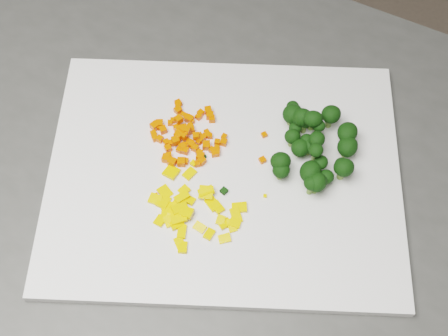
% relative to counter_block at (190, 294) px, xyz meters
% --- Properties ---
extents(ground, '(4.00, 4.00, 0.00)m').
position_rel_counter_block_xyz_m(ground, '(-0.21, 0.05, -0.45)').
color(ground, '#786555').
rests_on(ground, ground).
extents(counter_block, '(1.21, 0.95, 0.90)m').
position_rel_counter_block_xyz_m(counter_block, '(0.00, 0.00, 0.00)').
color(counter_block, '#40403E').
rests_on(counter_block, ground).
extents(cutting_board, '(0.49, 0.42, 0.01)m').
position_rel_counter_block_xyz_m(cutting_board, '(0.06, 0.02, 0.46)').
color(cutting_board, white).
rests_on(cutting_board, counter_block).
extents(carrot_pile, '(0.09, 0.09, 0.03)m').
position_rel_counter_block_xyz_m(carrot_pile, '(0.00, 0.06, 0.47)').
color(carrot_pile, '#EF4602').
rests_on(carrot_pile, cutting_board).
extents(pepper_pile, '(0.11, 0.11, 0.02)m').
position_rel_counter_block_xyz_m(pepper_pile, '(0.04, -0.03, 0.47)').
color(pepper_pile, yellow).
rests_on(pepper_pile, cutting_board).
extents(broccoli_pile, '(0.11, 0.11, 0.05)m').
position_rel_counter_block_xyz_m(broccoli_pile, '(0.15, 0.08, 0.49)').
color(broccoli_pile, black).
rests_on(broccoli_pile, cutting_board).
extents(carrot_cube_0, '(0.01, 0.01, 0.01)m').
position_rel_counter_block_xyz_m(carrot_cube_0, '(-0.02, 0.10, 0.47)').
color(carrot_cube_0, '#EF4602').
rests_on(carrot_cube_0, carrot_pile).
extents(carrot_cube_1, '(0.01, 0.01, 0.01)m').
position_rel_counter_block_xyz_m(carrot_cube_1, '(-0.01, 0.09, 0.46)').
color(carrot_cube_1, '#EF4602').
rests_on(carrot_cube_1, carrot_pile).
extents(carrot_cube_2, '(0.01, 0.01, 0.01)m').
position_rel_counter_block_xyz_m(carrot_cube_2, '(-0.04, 0.07, 0.47)').
color(carrot_cube_2, '#EF4602').
rests_on(carrot_cube_2, carrot_pile).
extents(carrot_cube_3, '(0.01, 0.01, 0.01)m').
position_rel_counter_block_xyz_m(carrot_cube_3, '(0.03, 0.07, 0.46)').
color(carrot_cube_3, '#EF4602').
rests_on(carrot_cube_3, carrot_pile).
extents(carrot_cube_4, '(0.01, 0.01, 0.01)m').
position_rel_counter_block_xyz_m(carrot_cube_4, '(0.02, 0.04, 0.46)').
color(carrot_cube_4, '#EF4602').
rests_on(carrot_cube_4, carrot_pile).
extents(carrot_cube_5, '(0.01, 0.01, 0.01)m').
position_rel_counter_block_xyz_m(carrot_cube_5, '(-0.01, 0.07, 0.47)').
color(carrot_cube_5, '#EF4602').
rests_on(carrot_cube_5, carrot_pile).
extents(carrot_cube_6, '(0.01, 0.01, 0.01)m').
position_rel_counter_block_xyz_m(carrot_cube_6, '(-0.01, 0.06, 0.46)').
color(carrot_cube_6, '#EF4602').
rests_on(carrot_cube_6, carrot_pile).
extents(carrot_cube_7, '(0.01, 0.01, 0.01)m').
position_rel_counter_block_xyz_m(carrot_cube_7, '(0.02, 0.06, 0.46)').
color(carrot_cube_7, '#EF4602').
rests_on(carrot_cube_7, carrot_pile).
extents(carrot_cube_8, '(0.01, 0.01, 0.01)m').
position_rel_counter_block_xyz_m(carrot_cube_8, '(-0.01, 0.07, 0.47)').
color(carrot_cube_8, '#EF4602').
rests_on(carrot_cube_8, carrot_pile).
extents(carrot_cube_9, '(0.01, 0.01, 0.01)m').
position_rel_counter_block_xyz_m(carrot_cube_9, '(-0.04, 0.06, 0.47)').
color(carrot_cube_9, '#EF4602').
rests_on(carrot_cube_9, carrot_pile).
extents(carrot_cube_10, '(0.01, 0.01, 0.01)m').
position_rel_counter_block_xyz_m(carrot_cube_10, '(0.00, 0.04, 0.46)').
color(carrot_cube_10, '#EF4602').
rests_on(carrot_cube_10, carrot_pile).
extents(carrot_cube_11, '(0.01, 0.01, 0.01)m').
position_rel_counter_block_xyz_m(carrot_cube_11, '(0.03, 0.03, 0.47)').
color(carrot_cube_11, '#EF4602').
rests_on(carrot_cube_11, carrot_pile).
extents(carrot_cube_12, '(0.01, 0.01, 0.01)m').
position_rel_counter_block_xyz_m(carrot_cube_12, '(0.05, 0.06, 0.47)').
color(carrot_cube_12, '#EF4602').
rests_on(carrot_cube_12, carrot_pile).
extents(carrot_cube_13, '(0.01, 0.01, 0.01)m').
position_rel_counter_block_xyz_m(carrot_cube_13, '(0.00, 0.04, 0.47)').
color(carrot_cube_13, '#EF4602').
rests_on(carrot_cube_13, carrot_pile).
extents(carrot_cube_14, '(0.01, 0.01, 0.01)m').
position_rel_counter_block_xyz_m(carrot_cube_14, '(-0.02, 0.10, 0.47)').
color(carrot_cube_14, '#EF4602').
rests_on(carrot_cube_14, carrot_pile).
extents(carrot_cube_15, '(0.01, 0.01, 0.01)m').
position_rel_counter_block_xyz_m(carrot_cube_15, '(-0.00, 0.04, 0.46)').
color(carrot_cube_15, '#EF4602').
rests_on(carrot_cube_15, carrot_pile).
extents(carrot_cube_16, '(0.01, 0.01, 0.01)m').
position_rel_counter_block_xyz_m(carrot_cube_16, '(-0.00, 0.06, 0.47)').
color(carrot_cube_16, '#EF4602').
rests_on(carrot_cube_16, carrot_pile).
extents(carrot_cube_17, '(0.01, 0.01, 0.01)m').
position_rel_counter_block_xyz_m(carrot_cube_17, '(0.01, 0.04, 0.47)').
color(carrot_cube_17, '#EF4602').
rests_on(carrot_cube_17, carrot_pile).
extents(carrot_cube_18, '(0.01, 0.01, 0.01)m').
position_rel_counter_block_xyz_m(carrot_cube_18, '(-0.04, 0.06, 0.46)').
color(carrot_cube_18, '#EF4602').
rests_on(carrot_cube_18, carrot_pile).
extents(carrot_cube_19, '(0.01, 0.01, 0.01)m').
position_rel_counter_block_xyz_m(carrot_cube_19, '(-0.00, 0.06, 0.47)').
color(carrot_cube_19, '#EF4602').
rests_on(carrot_cube_19, carrot_pile).
extents(carrot_cube_20, '(0.01, 0.01, 0.01)m').
position_rel_counter_block_xyz_m(carrot_cube_20, '(0.00, 0.05, 0.46)').
color(carrot_cube_20, '#EF4602').
rests_on(carrot_cube_20, carrot_pile).
extents(carrot_cube_21, '(0.01, 0.01, 0.01)m').
position_rel_counter_block_xyz_m(carrot_cube_21, '(0.03, 0.03, 0.47)').
color(carrot_cube_21, '#EF4602').
rests_on(carrot_cube_21, carrot_pile).
extents(carrot_cube_22, '(0.01, 0.01, 0.01)m').
position_rel_counter_block_xyz_m(carrot_cube_22, '(-0.00, 0.08, 0.47)').
color(carrot_cube_22, '#EF4602').
rests_on(carrot_cube_22, carrot_pile).
extents(carrot_cube_23, '(0.01, 0.01, 0.01)m').
position_rel_counter_block_xyz_m(carrot_cube_23, '(0.02, 0.07, 0.46)').
color(carrot_cube_23, '#EF4602').
rests_on(carrot_cube_23, carrot_pile).
extents(carrot_cube_24, '(0.01, 0.01, 0.01)m').
position_rel_counter_block_xyz_m(carrot_cube_24, '(0.02, 0.05, 0.46)').
color(carrot_cube_24, '#EF4602').
rests_on(carrot_cube_24, carrot_pile).
extents(carrot_cube_25, '(0.01, 0.01, 0.01)m').
position_rel_counter_block_xyz_m(carrot_cube_25, '(0.01, 0.02, 0.47)').
color(carrot_cube_25, '#EF4602').
rests_on(carrot_cube_25, carrot_pile).
extents(carrot_cube_26, '(0.01, 0.01, 0.01)m').
position_rel_counter_block_xyz_m(carrot_cube_26, '(-0.04, 0.05, 0.47)').
color(carrot_cube_26, '#EF4602').
rests_on(carrot_cube_26, carrot_pile).
extents(carrot_cube_27, '(0.01, 0.01, 0.01)m').
position_rel_counter_block_xyz_m(carrot_cube_27, '(-0.04, 0.06, 0.46)').
color(carrot_cube_27, '#EF4602').
rests_on(carrot_cube_27, carrot_pile).
extents(carrot_cube_28, '(0.01, 0.01, 0.01)m').
position_rel_counter_block_xyz_m(carrot_cube_28, '(-0.01, 0.02, 0.47)').
color(carrot_cube_28, '#EF4602').
rests_on(carrot_cube_28, carrot_pile).
extents(carrot_cube_29, '(0.01, 0.01, 0.01)m').
position_rel_counter_block_xyz_m(carrot_cube_29, '(0.04, 0.05, 0.47)').
color(carrot_cube_29, '#EF4602').
rests_on(carrot_cube_29, carrot_pile).
extents(carrot_cube_30, '(0.01, 0.01, 0.01)m').
position_rel_counter_block_xyz_m(carrot_cube_30, '(0.02, 0.09, 0.46)').
color(carrot_cube_30, '#EF4602').
rests_on(carrot_cube_30, carrot_pile).
extents(carrot_cube_31, '(0.01, 0.01, 0.01)m').
position_rel_counter_block_xyz_m(carrot_cube_31, '(-0.00, 0.02, 0.47)').
color(carrot_cube_31, '#EF4602').
rests_on(carrot_cube_31, carrot_pile).
extents(carrot_cube_32, '(0.01, 0.01, 0.01)m').
position_rel_counter_block_xyz_m(carrot_cube_32, '(0.02, 0.10, 0.47)').
color(carrot_cube_32, '#EF4602').
rests_on(carrot_cube_32, carrot_pile).
extents(carrot_cube_33, '(0.01, 0.01, 0.01)m').
position_rel_counter_block_xyz_m(carrot_cube_33, '(0.00, 0.08, 0.46)').
color(carrot_cube_33, '#EF4602').
rests_on(carrot_cube_33, carrot_pile).
extents(carrot_cube_34, '(0.01, 0.01, 0.01)m').
position_rel_counter_block_xyz_m(carrot_cube_34, '(-0.01, 0.04, 0.46)').
color(carrot_cube_34, '#EF4602').
rests_on(carrot_cube_34, carrot_pile).
extents(carrot_cube_35, '(0.01, 0.01, 0.01)m').
position_rel_counter_block_xyz_m(carrot_cube_35, '(-0.01, 0.06, 0.47)').
color(carrot_cube_35, '#EF4602').
rests_on(carrot_cube_35, carrot_pile).
extents(carrot_cube_36, '(0.01, 0.01, 0.01)m').
position_rel_counter_block_xyz_m(carrot_cube_36, '(0.00, 0.06, 0.47)').
color(carrot_cube_36, '#EF4602').
rests_on(carrot_cube_36, carrot_pile).
extents(carrot_cube_37, '(0.01, 0.01, 0.01)m').
position_rel_counter_block_xyz_m(carrot_cube_37, '(-0.02, 0.08, 0.46)').
color(carrot_cube_37, '#EF4602').
rests_on(carrot_cube_37, carrot_pile).
extents(carrot_cube_38, '(0.01, 0.01, 0.01)m').
position_rel_counter_block_xyz_m(carrot_cube_38, '(-0.02, 0.07, 0.46)').
color(carrot_cube_38, '#EF4602').
rests_on(carrot_cube_38, carrot_pile).
extents(carrot_cube_39, '(0.01, 0.01, 0.01)m').
position_rel_counter_block_xyz_m(carrot_cube_39, '(0.01, 0.09, 0.46)').
color(carrot_cube_39, '#EF4602').
rests_on(carrot_cube_39, carrot_pile).
extents(carrot_cube_40, '(0.01, 0.01, 0.01)m').
position_rel_counter_block_xyz_m(carrot_cube_40, '(-0.00, 0.05, 0.47)').
color(carrot_cube_40, '#EF4602').
rests_on(carrot_cube_40, carrot_pile).
extents(carrot_cube_41, '(0.01, 0.01, 0.01)m').
position_rel_counter_block_xyz_m(carrot_cube_41, '(0.03, 0.02, 0.46)').
color(carrot_cube_41, '#EF4602').
rests_on(carrot_cube_41, carrot_pile).
extents(carrot_cube_42, '(0.01, 0.01, 0.01)m').
position_rel_counter_block_xyz_m(carrot_cube_42, '(0.00, 0.07, 0.47)').
color(carrot_cube_42, '#EF4602').
rests_on(carrot_cube_42, carrot_pile).
extents(carrot_cube_43, '(0.01, 0.01, 0.01)m').
position_rel_counter_block_xyz_m(carrot_cube_43, '(0.04, 0.04, 0.46)').
color(carrot_cube_43, '#EF4602').
rests_on(carrot_cube_43, carrot_pile).
extents(carrot_cube_44, '(0.01, 0.01, 0.01)m').
position_rel_counter_block_xyz_m(carrot_cube_44, '(0.04, 0.06, 0.46)').
color(carrot_cube_44, '#EF4602').
rests_on(carrot_cube_44, carrot_pile).
extents(carrot_cube_45, '(0.01, 0.01, 0.01)m').
position_rel_counter_block_xyz_m(carrot_cube_45, '(-0.01, 0.04, 0.47)').
color(carrot_cube_45, '#EF4602').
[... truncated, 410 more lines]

